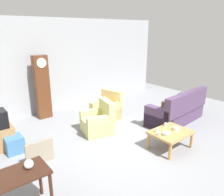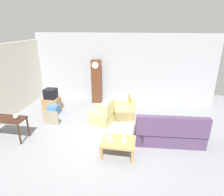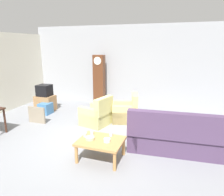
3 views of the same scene
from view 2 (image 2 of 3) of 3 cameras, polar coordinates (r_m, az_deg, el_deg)
name	(u,v)px [view 2 (image 2 of 3)]	position (r m, az deg, el deg)	size (l,w,h in m)	color
ground_plane	(107,138)	(6.62, -1.46, -11.68)	(10.40, 10.40, 0.00)	gray
garage_door_wall	(122,68)	(9.36, 2.94, 8.60)	(8.40, 0.16, 3.20)	#9EA0A5
couch_floral	(169,133)	(6.49, 16.34, -9.70)	(2.16, 1.04, 1.04)	#4C3856
armchair_olive_near	(103,115)	(7.46, -2.71, -5.10)	(0.95, 0.93, 0.92)	#CCC67A
armchair_olive_far	(125,110)	(7.89, 3.82, -3.62)	(0.96, 0.93, 0.92)	#DEC175
coffee_table_wood	(118,143)	(5.72, 1.86, -12.88)	(0.96, 0.76, 0.44)	#B27F47
console_table_dark	(5,121)	(7.19, -28.62, -5.89)	(1.30, 0.56, 0.74)	#381E14
grandfather_clock	(97,82)	(9.24, -4.52, 4.79)	(0.44, 0.30, 2.06)	#562D19
tv_stand_cabinet	(52,104)	(8.90, -17.09, -1.78)	(0.68, 0.52, 0.57)	#997047
tv_crt	(51,94)	(8.73, -17.43, 1.24)	(0.48, 0.44, 0.42)	black
framed_picture_leaning	(51,118)	(7.70, -17.36, -5.56)	(0.60, 0.05, 0.53)	gray
storage_box_blue	(54,110)	(8.54, -16.56, -3.32)	(0.40, 0.42, 0.40)	teal
glass_dome_cloche	(16,117)	(6.90, -26.22, -4.87)	(0.15, 0.15, 0.15)	silver
cup_white_porcelain	(110,135)	(5.86, -0.71, -10.68)	(0.07, 0.07, 0.10)	white
cup_blue_rimmed	(124,135)	(5.87, 3.62, -10.65)	(0.07, 0.07, 0.09)	silver
cup_cream_tall	(105,137)	(5.75, -2.01, -11.35)	(0.08, 0.08, 0.10)	beige
bowl_white_stacked	(124,141)	(5.62, 3.45, -12.34)	(0.14, 0.14, 0.08)	white
bowl_shallow_green	(110,140)	(5.66, -0.57, -12.11)	(0.20, 0.20, 0.06)	#B2C69E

